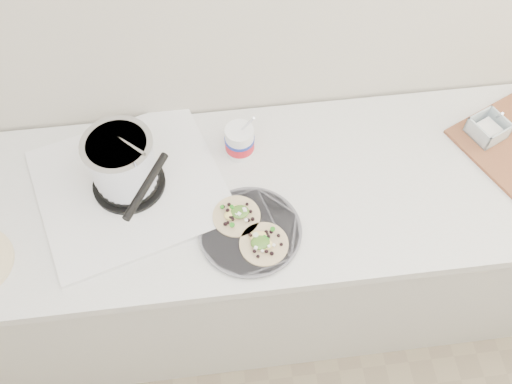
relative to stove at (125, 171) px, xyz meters
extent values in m
cube|color=beige|center=(0.49, 0.26, 0.31)|extent=(3.50, 0.05, 2.60)
cube|color=silver|center=(0.49, -0.04, -0.56)|extent=(2.40, 0.62, 0.86)
cube|color=silver|center=(0.49, -0.06, -0.11)|extent=(2.44, 0.66, 0.04)
cube|color=silver|center=(0.00, 0.00, -0.08)|extent=(0.66, 0.63, 0.01)
cylinder|color=black|center=(0.00, 0.00, -0.07)|extent=(0.22, 0.22, 0.01)
torus|color=black|center=(0.00, 0.00, -0.05)|extent=(0.19, 0.19, 0.02)
cylinder|color=silver|center=(0.00, 0.00, 0.05)|extent=(0.19, 0.19, 0.17)
cylinder|color=#5A5960|center=(0.35, -0.20, -0.08)|extent=(0.29, 0.29, 0.01)
cylinder|color=#5A5960|center=(0.35, -0.20, -0.07)|extent=(0.30, 0.30, 0.00)
cylinder|color=white|center=(0.35, 0.09, -0.03)|extent=(0.09, 0.09, 0.11)
cylinder|color=red|center=(0.35, 0.09, -0.04)|extent=(0.09, 0.09, 0.04)
cylinder|color=#192D99|center=(0.35, 0.09, -0.02)|extent=(0.09, 0.09, 0.01)
cube|color=white|center=(1.15, 0.06, -0.05)|extent=(0.07, 0.07, 0.03)
camera|label=1|loc=(0.27, -1.00, 1.38)|focal=40.00mm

